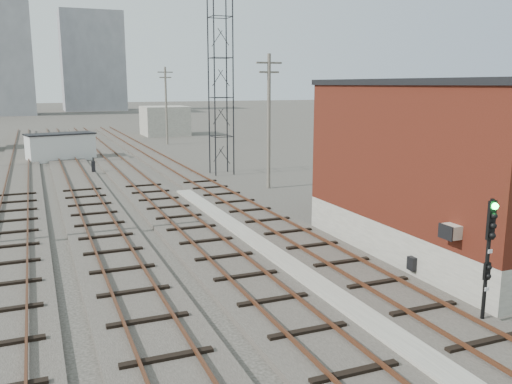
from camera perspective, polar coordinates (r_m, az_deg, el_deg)
ground at (r=66.36m, az=-15.19°, el=4.81°), size 320.00×320.00×0.00m
track_right at (r=46.26m, az=-8.74°, el=2.55°), size 3.20×90.00×0.39m
track_mid_right at (r=45.51m, az=-13.64°, el=2.22°), size 3.20×90.00×0.39m
track_mid_left at (r=45.09m, az=-18.66°, el=1.86°), size 3.20×90.00×0.39m
track_left at (r=45.03m, az=-23.74°, el=1.49°), size 3.20×90.00×0.39m
platform_curb at (r=22.41m, az=1.64°, el=-6.61°), size 0.90×28.00×0.26m
brick_building at (r=23.74m, az=19.39°, el=2.44°), size 6.54×12.20×7.22m
lattice_tower at (r=42.74m, az=-3.74°, el=11.90°), size 1.60×1.60×15.00m
utility_pole_right_a at (r=36.63m, az=1.36°, el=7.80°), size 1.80×0.24×9.00m
utility_pole_right_b at (r=65.20m, az=-9.44°, el=9.17°), size 1.80×0.24×9.00m
apartment_right at (r=156.43m, az=-16.85°, el=12.99°), size 16.00×12.00×26.00m
shed_right at (r=77.57m, az=-9.59°, el=7.41°), size 6.00×6.00×4.00m
signal_mast at (r=17.08m, az=23.29°, el=-5.96°), size 0.40×0.41×3.82m
switch_stand at (r=44.78m, az=-16.74°, el=2.55°), size 0.32×0.32×1.26m
site_trailer at (r=53.90m, az=-19.87°, el=4.51°), size 6.49×3.84×2.56m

